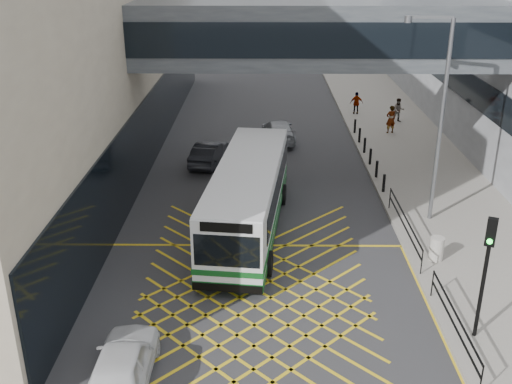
{
  "coord_description": "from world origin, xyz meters",
  "views": [
    {
      "loc": [
        0.22,
        -17.47,
        11.51
      ],
      "look_at": [
        0.0,
        4.0,
        2.6
      ],
      "focal_mm": 42.0,
      "sensor_mm": 36.0,
      "label": 1
    }
  ],
  "objects_px": {
    "bus": "(248,196)",
    "traffic_light": "(487,261)",
    "car_white": "(122,365)",
    "car_silver": "(279,130)",
    "pedestrian_b": "(399,110)",
    "street_lamp": "(438,110)",
    "litter_bin": "(437,249)",
    "pedestrian_c": "(356,103)",
    "pedestrian_a": "(391,119)",
    "car_dark": "(209,153)"
  },
  "relations": [
    {
      "from": "pedestrian_b",
      "to": "pedestrian_c",
      "type": "bearing_deg",
      "value": 141.91
    },
    {
      "from": "pedestrian_a",
      "to": "litter_bin",
      "type": "bearing_deg",
      "value": 68.04
    },
    {
      "from": "car_dark",
      "to": "street_lamp",
      "type": "xyz_separation_m",
      "value": [
        10.29,
        -7.47,
        4.5
      ]
    },
    {
      "from": "bus",
      "to": "car_dark",
      "type": "xyz_separation_m",
      "value": [
        -2.41,
        8.51,
        -1.0
      ]
    },
    {
      "from": "street_lamp",
      "to": "car_silver",
      "type": "bearing_deg",
      "value": 125.81
    },
    {
      "from": "car_dark",
      "to": "street_lamp",
      "type": "distance_m",
      "value": 13.49
    },
    {
      "from": "traffic_light",
      "to": "pedestrian_c",
      "type": "xyz_separation_m",
      "value": [
        0.13,
        26.54,
        -1.9
      ]
    },
    {
      "from": "car_white",
      "to": "litter_bin",
      "type": "relative_size",
      "value": 4.68
    },
    {
      "from": "car_white",
      "to": "pedestrian_c",
      "type": "relative_size",
      "value": 2.76
    },
    {
      "from": "car_silver",
      "to": "street_lamp",
      "type": "bearing_deg",
      "value": 112.87
    },
    {
      "from": "car_dark",
      "to": "pedestrian_a",
      "type": "relative_size",
      "value": 2.28
    },
    {
      "from": "car_white",
      "to": "pedestrian_b",
      "type": "xyz_separation_m",
      "value": [
        13.23,
        26.65,
        0.27
      ]
    },
    {
      "from": "car_silver",
      "to": "pedestrian_b",
      "type": "bearing_deg",
      "value": -160.1
    },
    {
      "from": "litter_bin",
      "to": "pedestrian_a",
      "type": "bearing_deg",
      "value": 84.81
    },
    {
      "from": "pedestrian_c",
      "to": "car_dark",
      "type": "bearing_deg",
      "value": 46.05
    },
    {
      "from": "car_silver",
      "to": "street_lamp",
      "type": "distance_m",
      "value": 14.13
    },
    {
      "from": "car_silver",
      "to": "pedestrian_c",
      "type": "relative_size",
      "value": 2.8
    },
    {
      "from": "street_lamp",
      "to": "litter_bin",
      "type": "height_order",
      "value": "street_lamp"
    },
    {
      "from": "car_silver",
      "to": "street_lamp",
      "type": "xyz_separation_m",
      "value": [
        6.28,
        -11.85,
        4.45
      ]
    },
    {
      "from": "litter_bin",
      "to": "street_lamp",
      "type": "bearing_deg",
      "value": 81.86
    },
    {
      "from": "pedestrian_c",
      "to": "car_white",
      "type": "bearing_deg",
      "value": 69.23
    },
    {
      "from": "car_white",
      "to": "pedestrian_c",
      "type": "bearing_deg",
      "value": -110.24
    },
    {
      "from": "car_white",
      "to": "pedestrian_a",
      "type": "bearing_deg",
      "value": -116.75
    },
    {
      "from": "pedestrian_c",
      "to": "litter_bin",
      "type": "bearing_deg",
      "value": 89.58
    },
    {
      "from": "traffic_light",
      "to": "litter_bin",
      "type": "height_order",
      "value": "traffic_light"
    },
    {
      "from": "bus",
      "to": "traffic_light",
      "type": "xyz_separation_m",
      "value": [
        7.22,
        -7.78,
        1.21
      ]
    },
    {
      "from": "bus",
      "to": "car_white",
      "type": "distance_m",
      "value": 10.47
    },
    {
      "from": "car_silver",
      "to": "traffic_light",
      "type": "distance_m",
      "value": 21.52
    },
    {
      "from": "car_white",
      "to": "traffic_light",
      "type": "relative_size",
      "value": 1.06
    },
    {
      "from": "street_lamp",
      "to": "pedestrian_b",
      "type": "relative_size",
      "value": 5.38
    },
    {
      "from": "litter_bin",
      "to": "bus",
      "type": "bearing_deg",
      "value": 159.19
    },
    {
      "from": "pedestrian_a",
      "to": "pedestrian_c",
      "type": "distance_m",
      "value": 4.89
    },
    {
      "from": "traffic_light",
      "to": "pedestrian_b",
      "type": "bearing_deg",
      "value": 108.1
    },
    {
      "from": "litter_bin",
      "to": "pedestrian_b",
      "type": "height_order",
      "value": "pedestrian_b"
    },
    {
      "from": "car_white",
      "to": "traffic_light",
      "type": "distance_m",
      "value": 10.94
    },
    {
      "from": "pedestrian_b",
      "to": "car_dark",
      "type": "bearing_deg",
      "value": -146.59
    },
    {
      "from": "litter_bin",
      "to": "pedestrian_b",
      "type": "bearing_deg",
      "value": 82.42
    },
    {
      "from": "bus",
      "to": "pedestrian_c",
      "type": "relative_size",
      "value": 7.01
    },
    {
      "from": "street_lamp",
      "to": "litter_bin",
      "type": "relative_size",
      "value": 9.3
    },
    {
      "from": "bus",
      "to": "street_lamp",
      "type": "xyz_separation_m",
      "value": [
        7.89,
        1.03,
        3.49
      ]
    },
    {
      "from": "street_lamp",
      "to": "pedestrian_c",
      "type": "bearing_deg",
      "value": 99.64
    },
    {
      "from": "bus",
      "to": "traffic_light",
      "type": "bearing_deg",
      "value": -40.81
    },
    {
      "from": "street_lamp",
      "to": "pedestrian_c",
      "type": "relative_size",
      "value": 5.49
    },
    {
      "from": "car_white",
      "to": "car_silver",
      "type": "xyz_separation_m",
      "value": [
        4.9,
        22.78,
        -0.01
      ]
    },
    {
      "from": "litter_bin",
      "to": "pedestrian_a",
      "type": "distance_m",
      "value": 16.99
    },
    {
      "from": "car_dark",
      "to": "pedestrian_c",
      "type": "relative_size",
      "value": 2.58
    },
    {
      "from": "traffic_light",
      "to": "pedestrian_a",
      "type": "distance_m",
      "value": 22.04
    },
    {
      "from": "bus",
      "to": "street_lamp",
      "type": "bearing_deg",
      "value": 13.79
    },
    {
      "from": "traffic_light",
      "to": "litter_bin",
      "type": "xyz_separation_m",
      "value": [
        0.12,
        4.99,
        -2.23
      ]
    },
    {
      "from": "pedestrian_b",
      "to": "pedestrian_c",
      "type": "height_order",
      "value": "pedestrian_b"
    }
  ]
}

